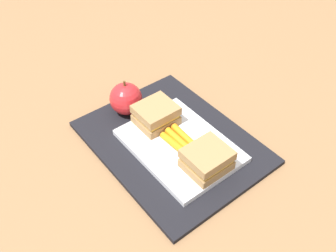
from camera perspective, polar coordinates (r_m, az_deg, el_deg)
ground_plane at (r=0.78m, az=0.57°, el=-2.71°), size 2.40×2.40×0.00m
lunchbag_mat at (r=0.78m, az=0.57°, el=-2.46°), size 0.36×0.28×0.01m
food_tray at (r=0.76m, az=1.75°, el=-2.95°), size 0.23×0.17×0.01m
sandwich_half_left at (r=0.70m, az=5.88°, el=-5.02°), size 0.07×0.08×0.04m
sandwich_half_right at (r=0.78m, az=-1.83°, el=1.71°), size 0.07×0.08×0.04m
carrot_sticks_bundle at (r=0.75m, az=1.75°, el=-2.19°), size 0.08×0.04×0.02m
apple at (r=0.83m, az=-6.36°, el=4.11°), size 0.07×0.07×0.08m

